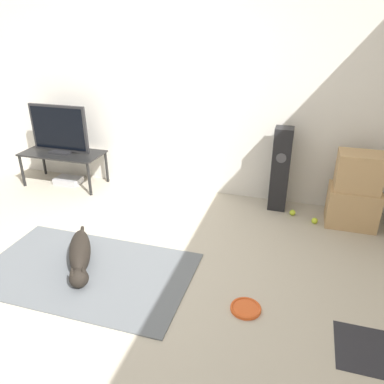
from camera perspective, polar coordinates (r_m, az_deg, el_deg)
The scene contains 14 objects.
ground_plane at distance 3.30m, azimuth -15.48°, elevation -13.49°, with size 12.00×12.00×0.00m, color #BCB29E.
wall_back at distance 4.55m, azimuth -3.26°, elevation 15.73°, with size 8.00×0.06×2.55m.
area_rug at distance 3.45m, azimuth -15.77°, elevation -11.52°, with size 1.82×1.07×0.01m.
dog at distance 3.48m, azimuth -16.72°, elevation -9.07°, with size 0.54×0.86×0.22m.
frisbee at distance 2.99m, azimuth 8.19°, elevation -17.12°, with size 0.23×0.23×0.03m.
cardboard_box_lower at distance 4.28m, azimuth 23.20°, elevation -2.04°, with size 0.50×0.37×0.41m.
cardboard_box_upper at distance 4.12m, azimuth 24.11°, elevation 2.87°, with size 0.43×0.32×0.39m.
floor_speaker at distance 4.28m, azimuth 13.33°, elevation 3.38°, with size 0.20×0.20×0.95m.
tv_stand at distance 5.12m, azimuth -19.08°, elevation 5.22°, with size 1.04×0.49×0.44m.
tv at distance 5.02m, azimuth -19.61°, elevation 8.93°, with size 0.78×0.20×0.61m.
tennis_ball_by_boxes at distance 4.23m, azimuth 18.18°, elevation -4.18°, with size 0.07×0.07×0.07m.
tennis_ball_near_speaker at distance 4.33m, azimuth 15.07°, elevation -3.05°, with size 0.07×0.07×0.07m.
game_console at distance 5.25m, azimuth -18.32°, elevation 1.69°, with size 0.34×0.23×0.08m.
door_mat at distance 2.96m, azimuth 26.98°, elevation -21.03°, with size 0.59×0.43×0.01m.
Camera 1 is at (1.54, -2.12, 2.01)m, focal length 35.00 mm.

